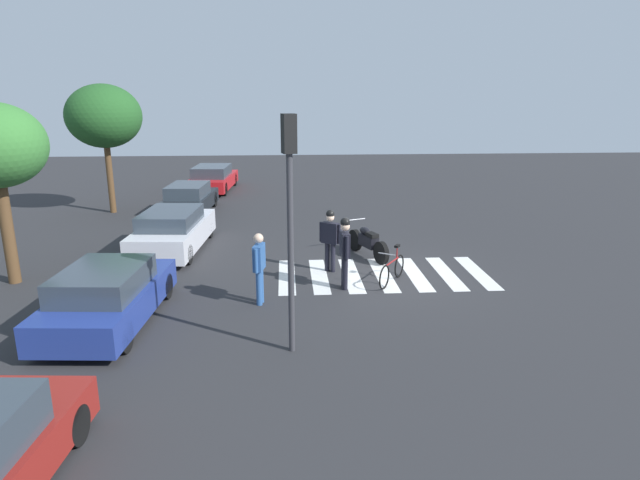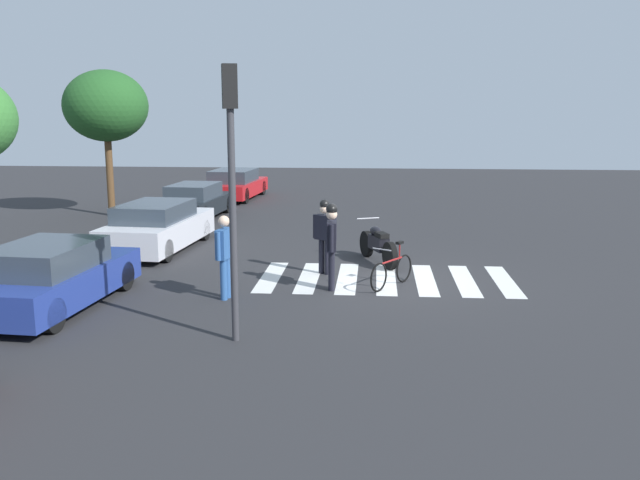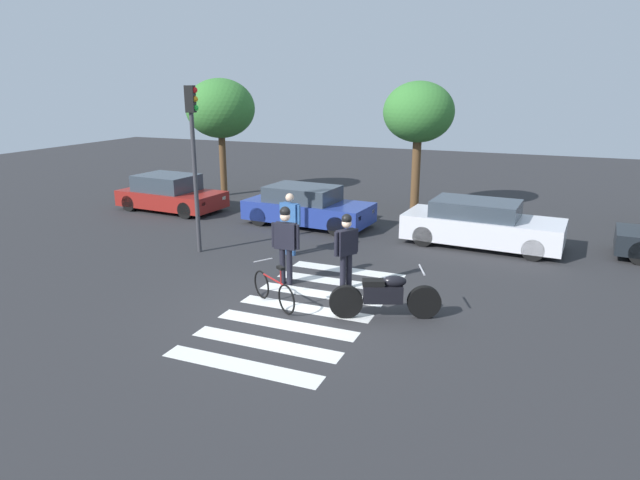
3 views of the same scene
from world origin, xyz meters
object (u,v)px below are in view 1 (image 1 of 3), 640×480
object	(u,v)px
car_white_van	(173,231)
traffic_light_pole	(290,199)
police_motorcycle	(368,242)
officer_on_foot	(330,236)
officer_by_motorcycle	(345,247)
car_blue_hatchback	(108,296)
car_black_suv	(189,199)
car_red_convertible	(213,179)
pedestrian_bystander	(259,264)
leaning_bicycle	(392,270)

from	to	relation	value
car_white_van	traffic_light_pole	size ratio (longest dim) A/B	1.01
police_motorcycle	officer_on_foot	xyz separation A→B (m)	(-1.30, 1.28, 0.57)
officer_by_motorcycle	traffic_light_pole	bearing A→B (deg)	157.44
car_blue_hatchback	car_black_suv	bearing A→B (deg)	0.50
car_red_convertible	officer_by_motorcycle	bearing A→B (deg)	-160.72
car_black_suv	car_white_van	bearing A→B (deg)	-175.81
car_white_van	officer_on_foot	bearing A→B (deg)	-116.77
officer_by_motorcycle	car_black_suv	bearing A→B (deg)	30.31
police_motorcycle	car_red_convertible	world-z (taller)	car_red_convertible
officer_on_foot	car_white_van	distance (m)	5.45
car_black_suv	traffic_light_pole	xyz separation A→B (m)	(-12.87, -4.10, 2.45)
car_blue_hatchback	car_white_van	xyz separation A→B (m)	(5.73, -0.31, 0.01)
pedestrian_bystander	car_black_suv	xyz separation A→B (m)	(10.35, 3.37, -0.40)
pedestrian_bystander	traffic_light_pole	xyz separation A→B (m)	(-2.52, -0.73, 2.05)
leaning_bicycle	car_white_van	size ratio (longest dim) A/B	0.32
leaning_bicycle	traffic_light_pole	bearing A→B (deg)	143.97
pedestrian_bystander	car_white_van	distance (m)	5.64
officer_on_foot	pedestrian_bystander	world-z (taller)	officer_on_foot
officer_by_motorcycle	traffic_light_pole	xyz separation A→B (m)	(-3.43, 1.42, 1.94)
officer_on_foot	car_blue_hatchback	distance (m)	6.13
officer_by_motorcycle	pedestrian_bystander	bearing A→B (deg)	112.91
traffic_light_pole	car_white_van	bearing A→B (deg)	26.79
officer_by_motorcycle	car_black_suv	xyz separation A→B (m)	(9.45, 5.52, -0.51)
leaning_bicycle	car_red_convertible	bearing A→B (deg)	24.16
car_black_suv	car_red_convertible	bearing A→B (deg)	-3.16
car_black_suv	traffic_light_pole	distance (m)	13.73
car_black_suv	officer_on_foot	bearing A→B (deg)	-146.71
car_white_van	car_black_suv	size ratio (longest dim) A/B	1.11
car_blue_hatchback	car_black_suv	world-z (taller)	car_blue_hatchback
pedestrian_bystander	car_blue_hatchback	distance (m)	3.43
car_white_van	traffic_light_pole	xyz separation A→B (m)	(-7.30, -3.69, 2.41)
car_red_convertible	officer_on_foot	bearing A→B (deg)	-159.81
officer_on_foot	car_blue_hatchback	xyz separation A→B (m)	(-3.28, 5.16, -0.41)
officer_on_foot	pedestrian_bystander	bearing A→B (deg)	141.01
police_motorcycle	pedestrian_bystander	xyz separation A→B (m)	(-3.64, 3.17, 0.54)
car_blue_hatchback	traffic_light_pole	distance (m)	4.93
police_motorcycle	leaning_bicycle	xyz separation A→B (m)	(-2.38, -0.30, -0.11)
car_blue_hatchback	car_white_van	world-z (taller)	car_white_van
leaning_bicycle	officer_on_foot	distance (m)	2.03
officer_by_motorcycle	car_white_van	distance (m)	6.43
car_blue_hatchback	car_black_suv	xyz separation A→B (m)	(11.30, 0.10, -0.03)
police_motorcycle	officer_on_foot	distance (m)	1.91
car_red_convertible	pedestrian_bystander	bearing A→B (deg)	-169.03
police_motorcycle	car_blue_hatchback	world-z (taller)	car_blue_hatchback
traffic_light_pole	officer_on_foot	bearing A→B (deg)	-13.51
pedestrian_bystander	officer_on_foot	bearing A→B (deg)	-38.99
car_white_van	car_black_suv	xyz separation A→B (m)	(5.57, 0.41, -0.04)
pedestrian_bystander	car_white_van	xyz separation A→B (m)	(4.79, 2.96, -0.36)
car_white_van	car_black_suv	distance (m)	5.58
car_white_van	car_black_suv	bearing A→B (deg)	4.19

